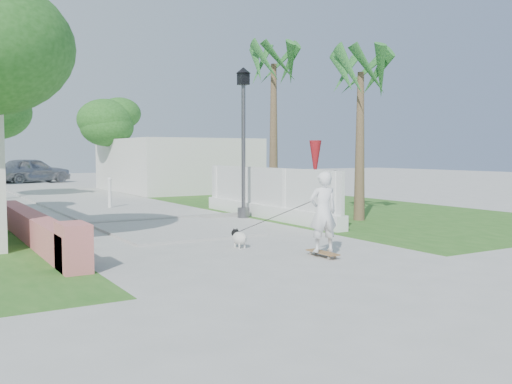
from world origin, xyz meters
TOP-DOWN VIEW (x-y plane):
  - ground at (0.00, 0.00)m, footprint 90.00×90.00m
  - path_strip at (0.00, 20.00)m, footprint 3.20×36.00m
  - curb at (0.00, 6.00)m, footprint 6.50×0.25m
  - grass_right at (7.00, 8.00)m, footprint 8.00×20.00m
  - pink_wall at (-3.30, 3.55)m, footprint 0.45×8.20m
  - lattice_fence at (3.40, 5.00)m, footprint 0.35×7.00m
  - building_right at (6.00, 18.00)m, footprint 6.00×8.00m
  - street_lamp at (2.90, 5.50)m, footprint 0.44×0.44m
  - bollard at (0.20, 10.00)m, footprint 0.14×0.14m
  - patio_umbrella at (4.80, 4.50)m, footprint 0.36×0.36m
  - tree_path_right at (3.22, 19.98)m, footprint 3.00×3.00m
  - palm_far at (4.60, 6.50)m, footprint 1.80×1.80m
  - palm_near at (5.40, 3.20)m, footprint 1.80×1.80m
  - skateboarder at (0.61, -0.11)m, footprint 1.14×2.27m
  - dog at (0.16, 0.88)m, footprint 0.26×0.57m
  - parked_car at (0.85, 28.95)m, footprint 5.09×3.30m

SIDE VIEW (x-z plane):
  - ground at x=0.00m, z-range 0.00..0.00m
  - grass_right at x=7.00m, z-range 0.00..0.01m
  - path_strip at x=0.00m, z-range 0.00..0.06m
  - curb at x=0.00m, z-range 0.00..0.10m
  - dog at x=0.16m, z-range 0.02..0.40m
  - pink_wall at x=-3.30m, z-range -0.09..0.71m
  - lattice_fence at x=3.40m, z-range -0.21..1.29m
  - bollard at x=0.20m, z-range 0.04..1.13m
  - skateboarder at x=0.61m, z-range -0.09..1.50m
  - parked_car at x=0.85m, z-range 0.00..1.61m
  - building_right at x=6.00m, z-range 0.00..2.60m
  - patio_umbrella at x=4.80m, z-range 0.54..2.84m
  - street_lamp at x=2.90m, z-range 0.21..4.65m
  - tree_path_right at x=3.22m, z-range 1.10..5.89m
  - palm_near at x=5.40m, z-range 1.60..6.30m
  - palm_far at x=4.60m, z-range 1.83..7.13m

